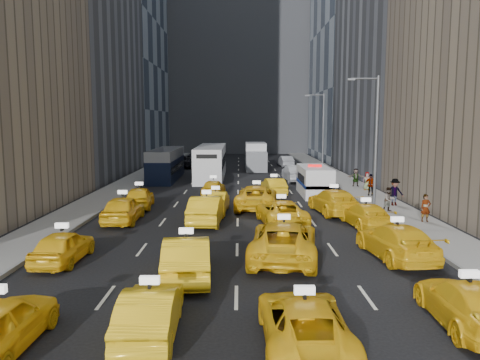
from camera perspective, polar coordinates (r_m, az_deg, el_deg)
The scene contains 41 objects.
ground at distance 20.36m, azimuth -0.38°, elevation -10.00°, with size 160.00×160.00×0.00m, color black.
sidewalk_west at distance 46.08m, azimuth -13.39°, elevation -0.39°, with size 3.00×90.00×0.15m, color gray.
sidewalk_east at distance 46.04m, azimuth 12.97°, elevation -0.38°, with size 3.00×90.00×0.15m, color gray.
curb_west at distance 45.77m, azimuth -11.62°, elevation -0.37°, with size 0.15×90.00×0.18m, color slate.
curb_east at distance 45.73m, azimuth 11.20°, elevation -0.37°, with size 0.15×90.00×0.18m, color slate.
building_west_far at distance 77.74m, azimuth -16.27°, elevation 18.06°, with size 16.00×22.00×42.00m, color #2D3847.
building_backdrop at distance 92.51m, azimuth -0.15°, elevation 15.93°, with size 30.00×12.00×40.00m, color slate.
streetlight_near at distance 32.75m, azimuth 16.07°, elevation 5.01°, with size 2.15×0.22×9.00m.
streetlight_far at distance 52.26m, azimuth 9.97°, elevation 5.91°, with size 2.15×0.22×9.00m.
taxi_1 at distance 13.87m, azimuth -10.86°, elevation -15.50°, with size 1.49×4.27×1.41m, color yellow.
taxi_2 at distance 13.17m, azimuth 7.80°, elevation -16.82°, with size 2.26×4.89×1.36m, color yellow.
taxi_3 at distance 15.76m, azimuth 25.97°, elevation -13.37°, with size 1.91×4.70×1.36m, color yellow.
taxi_4 at distance 21.53m, azimuth -20.78°, elevation -7.59°, with size 1.65×4.10×1.40m, color yellow.
taxi_5 at distance 18.35m, azimuth -6.52°, elevation -9.32°, with size 1.73×4.97×1.64m, color yellow.
taxi_6 at distance 20.66m, azimuth 5.34°, elevation -7.36°, with size 2.78×6.03×1.68m, color yellow.
taxi_7 at distance 21.86m, azimuth 18.52°, elevation -7.09°, with size 2.14×5.27×1.53m, color yellow.
taxi_8 at distance 28.75m, azimuth -14.07°, elevation -3.46°, with size 1.90×4.73×1.61m, color yellow.
taxi_9 at distance 27.68m, azimuth -4.08°, elevation -3.62°, with size 1.76×5.04×1.66m, color yellow.
taxi_10 at distance 27.49m, azimuth 5.05°, elevation -3.93°, with size 2.40×5.21×1.45m, color yellow.
taxi_11 at distance 27.76m, azimuth 15.04°, elevation -4.14°, with size 1.89×4.65×1.35m, color yellow.
taxi_12 at distance 33.18m, azimuth -12.16°, elevation -2.09°, with size 1.77×4.40×1.50m, color yellow.
taxi_13 at distance 30.92m, azimuth -3.00°, elevation -2.67°, with size 1.52×4.36×1.44m, color yellow.
taxi_14 at distance 32.27m, azimuth 2.03°, elevation -2.09°, with size 2.68×5.81×1.61m, color yellow.
taxi_15 at distance 31.20m, azimuth 11.34°, elevation -2.56°, with size 2.24×5.51×1.60m, color yellow.
taxi_16 at distance 37.85m, azimuth -3.26°, elevation -0.93°, with size 1.57×3.90×1.33m, color yellow.
taxi_17 at distance 38.44m, azimuth 4.14°, elevation -0.78°, with size 1.45×4.15×1.37m, color yellow.
nypd_van at distance 38.47m, azimuth 9.07°, elevation -0.16°, with size 2.33×5.87×2.51m.
double_decker at distance 48.78m, azimuth -8.99°, elevation 1.87°, with size 3.87×10.95×3.12m.
city_bus at distance 49.42m, azimuth -3.55°, elevation 2.18°, with size 3.39×13.25×3.39m.
box_truck at distance 57.99m, azimuth 1.95°, elevation 2.87°, with size 2.93×7.35×3.29m.
misc_car_0 at distance 46.99m, azimuth 6.64°, elevation 0.85°, with size 1.78×5.09×1.68m, color #A8ABB0.
misc_car_1 at distance 61.00m, azimuth -6.66°, elevation 2.26°, with size 2.61×5.66×1.57m, color black.
misc_car_2 at distance 64.90m, azimuth 1.65°, elevation 2.53°, with size 1.98×4.88×1.42m, color slate.
misc_car_3 at distance 63.94m, azimuth -2.76°, elevation 2.46°, with size 1.69×4.20×1.43m, color black.
misc_car_4 at distance 62.25m, azimuth 5.57°, elevation 2.30°, with size 1.51×4.32×1.42m, color #A6A7AD.
pedestrian_0 at distance 29.45m, azimuth 21.69°, elevation -3.19°, with size 0.60×0.39×1.63m, color gray.
pedestrian_1 at distance 32.01m, azimuth 17.70°, elevation -2.27°, with size 0.77×0.42×1.58m, color gray.
pedestrian_2 at distance 34.37m, azimuth 18.34°, elevation -1.40°, with size 1.22×0.50×1.88m, color gray.
pedestrian_3 at distance 38.42m, azimuth 15.63°, elevation -0.55°, with size 1.00×0.46×1.71m, color gray.
pedestrian_4 at distance 41.37m, azimuth 15.22°, elevation -0.11°, with size 0.76×0.41×1.55m, color gray.
pedestrian_5 at distance 43.44m, azimuth 13.93°, elevation 0.32°, with size 1.50×0.43×1.62m, color gray.
Camera 1 is at (0.11, -19.45, 6.04)m, focal length 35.00 mm.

